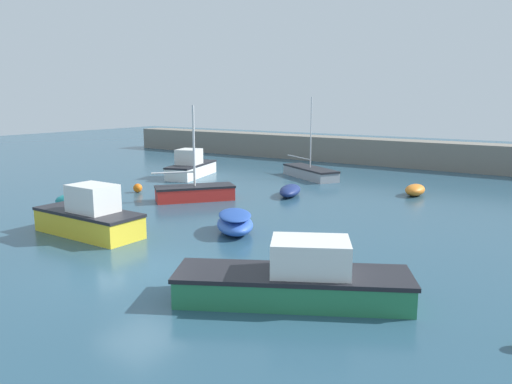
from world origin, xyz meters
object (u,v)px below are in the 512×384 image
at_px(fishing_dinghy_green, 415,190).
at_px(rowboat_with_red_cover, 235,222).
at_px(motorboat_with_cabin, 297,279).
at_px(sailboat_twin_hulled, 195,192).
at_px(cabin_cruiser_white, 90,217).
at_px(sailboat_tall_mast, 310,172).
at_px(dinghy_near_pier, 77,200).
at_px(motorboat_grey_hull, 191,167).
at_px(mooring_buoy_orange, 138,188).
at_px(rowboat_white_midwater, 290,190).

bearing_deg(fishing_dinghy_green, rowboat_with_red_cover, 159.59).
bearing_deg(motorboat_with_cabin, sailboat_twin_hulled, -66.51).
bearing_deg(fishing_dinghy_green, cabin_cruiser_white, 148.57).
bearing_deg(sailboat_twin_hulled, sailboat_tall_mast, 30.39).
xyz_separation_m(sailboat_twin_hulled, fishing_dinghy_green, (9.56, 8.05, -0.12)).
bearing_deg(dinghy_near_pier, cabin_cruiser_white, 92.66).
bearing_deg(sailboat_tall_mast, motorboat_grey_hull, -119.28).
bearing_deg(motorboat_grey_hull, fishing_dinghy_green, -98.72).
distance_m(motorboat_with_cabin, sailboat_tall_mast, 21.50).
bearing_deg(motorboat_with_cabin, mooring_buoy_orange, -57.61).
bearing_deg(rowboat_white_midwater, mooring_buoy_orange, 97.46).
xyz_separation_m(rowboat_white_midwater, mooring_buoy_orange, (-7.95, -4.17, -0.04)).
bearing_deg(cabin_cruiser_white, rowboat_with_red_cover, -142.52).
distance_m(dinghy_near_pier, rowboat_with_red_cover, 9.67).
relative_size(rowboat_white_midwater, sailboat_tall_mast, 0.54).
bearing_deg(mooring_buoy_orange, sailboat_tall_mast, 60.54).
height_order(sailboat_twin_hulled, motorboat_grey_hull, sailboat_twin_hulled).
bearing_deg(cabin_cruiser_white, sailboat_tall_mast, -91.50).
bearing_deg(rowboat_with_red_cover, mooring_buoy_orange, -151.30).
height_order(rowboat_with_red_cover, cabin_cruiser_white, cabin_cruiser_white).
bearing_deg(motorboat_grey_hull, sailboat_tall_mast, -76.11).
xyz_separation_m(cabin_cruiser_white, mooring_buoy_orange, (-5.33, 7.52, -0.50)).
bearing_deg(cabin_cruiser_white, fishing_dinghy_green, -118.07).
xyz_separation_m(sailboat_twin_hulled, mooring_buoy_orange, (-4.27, -0.17, -0.18)).
distance_m(motorboat_with_cabin, rowboat_with_red_cover, 7.35).
bearing_deg(fishing_dinghy_green, motorboat_with_cabin, -177.01).
height_order(motorboat_grey_hull, cabin_cruiser_white, cabin_cruiser_white).
height_order(motorboat_grey_hull, sailboat_tall_mast, sailboat_tall_mast).
relative_size(sailboat_twin_hulled, motorboat_grey_hull, 0.96).
bearing_deg(sailboat_tall_mast, cabin_cruiser_white, -60.95).
bearing_deg(cabin_cruiser_white, mooring_buoy_orange, -54.34).
relative_size(dinghy_near_pier, fishing_dinghy_green, 1.17).
bearing_deg(motorboat_grey_hull, rowboat_with_red_cover, -147.95).
height_order(rowboat_white_midwater, motorboat_with_cabin, motorboat_with_cabin).
relative_size(sailboat_twin_hulled, sailboat_tall_mast, 0.92).
distance_m(sailboat_tall_mast, mooring_buoy_orange, 12.01).
bearing_deg(sailboat_tall_mast, dinghy_near_pier, -79.46).
bearing_deg(sailboat_twin_hulled, motorboat_grey_hull, 82.07).
relative_size(rowboat_with_red_cover, mooring_buoy_orange, 5.86).
bearing_deg(sailboat_twin_hulled, mooring_buoy_orange, 131.70).
bearing_deg(mooring_buoy_orange, sailboat_twin_hulled, 2.29).
relative_size(cabin_cruiser_white, sailboat_tall_mast, 0.88).
relative_size(rowboat_white_midwater, dinghy_near_pier, 1.33).
distance_m(dinghy_near_pier, mooring_buoy_orange, 4.50).
bearing_deg(motorboat_grey_hull, rowboat_white_midwater, -118.79).
height_order(sailboat_twin_hulled, motorboat_with_cabin, sailboat_twin_hulled).
bearing_deg(sailboat_tall_mast, rowboat_with_red_cover, -43.17).
bearing_deg(fishing_dinghy_green, mooring_buoy_orange, 117.67).
bearing_deg(dinghy_near_pier, motorboat_with_cabin, 108.60).
distance_m(fishing_dinghy_green, sailboat_tall_mast, 8.24).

